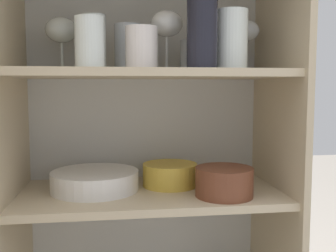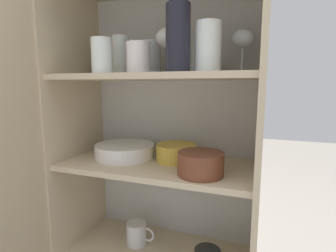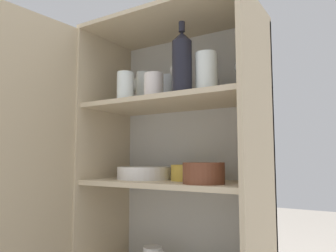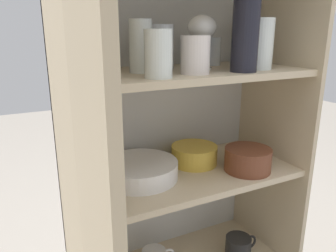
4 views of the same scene
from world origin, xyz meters
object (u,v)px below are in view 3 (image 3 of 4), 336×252
(mixing_bowl_large, at_px, (204,172))
(plate_stack_white, at_px, (145,173))
(serving_bowl_small, at_px, (190,172))
(wine_bottle, at_px, (182,62))

(mixing_bowl_large, bearing_deg, plate_stack_white, 162.58)
(serving_bowl_small, bearing_deg, plate_stack_white, -173.76)
(mixing_bowl_large, bearing_deg, serving_bowl_small, 133.97)
(mixing_bowl_large, bearing_deg, wine_bottle, -155.45)
(wine_bottle, bearing_deg, serving_bowl_small, 109.04)
(wine_bottle, height_order, mixing_bowl_large, wine_bottle)
(serving_bowl_small, bearing_deg, wine_bottle, -70.96)
(mixing_bowl_large, distance_m, serving_bowl_small, 0.18)
(wine_bottle, xyz_separation_m, plate_stack_white, (-0.27, 0.14, -0.42))
(mixing_bowl_large, relative_size, serving_bowl_small, 0.96)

